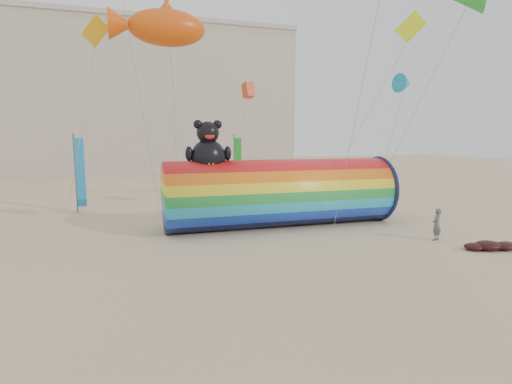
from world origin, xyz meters
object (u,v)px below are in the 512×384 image
object	(u,v)px
hotel_building	(76,99)
kite_handler	(437,224)
fabric_bundle	(491,246)
windsock_assembly	(280,191)

from	to	relation	value
hotel_building	kite_handler	distance (m)	52.07
hotel_building	kite_handler	world-z (taller)	hotel_building
kite_handler	fabric_bundle	bearing A→B (deg)	92.92
kite_handler	fabric_bundle	xyz separation A→B (m)	(1.16, -2.03, -0.61)
hotel_building	windsock_assembly	size ratio (longest dim) A/B	4.70
windsock_assembly	kite_handler	world-z (taller)	windsock_assembly
hotel_building	windsock_assembly	distance (m)	44.80
kite_handler	fabric_bundle	distance (m)	2.42
hotel_building	kite_handler	size ratio (longest dim) A/B	38.84
fabric_bundle	windsock_assembly	bearing A→B (deg)	134.40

